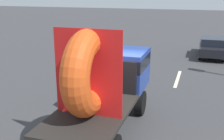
{
  "coord_description": "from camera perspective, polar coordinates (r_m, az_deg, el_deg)",
  "views": [
    {
      "loc": [
        2.94,
        -8.18,
        4.4
      ],
      "look_at": [
        0.16,
        0.4,
        1.81
      ],
      "focal_mm": 44.74,
      "sensor_mm": 36.0,
      "label": 1
    }
  ],
  "objects": [
    {
      "name": "lane_dash_right_far",
      "position": [
        14.76,
        13.28,
        -1.73
      ],
      "size": [
        0.16,
        2.92,
        0.01
      ],
      "primitive_type": "cube",
      "rotation": [
        0.0,
        0.0,
        1.57
      ],
      "color": "beige",
      "rests_on": "ground_plane"
    },
    {
      "name": "ground_plane",
      "position": [
        9.74,
        -1.65,
        -10.82
      ],
      "size": [
        120.0,
        120.0,
        0.0
      ],
      "primitive_type": "plane",
      "color": "#38383A"
    },
    {
      "name": "lane_dash_left_far",
      "position": [
        15.22,
        -0.28,
        -0.75
      ],
      "size": [
        0.16,
        2.05,
        0.01
      ],
      "primitive_type": "cube",
      "rotation": [
        0.0,
        0.0,
        1.57
      ],
      "color": "beige",
      "rests_on": "ground_plane"
    },
    {
      "name": "flatbed_truck",
      "position": [
        8.9,
        -1.12,
        -1.71
      ],
      "size": [
        2.02,
        5.29,
        3.47
      ],
      "color": "black",
      "rests_on": "ground_plane"
    },
    {
      "name": "distant_sedan",
      "position": [
        20.22,
        19.95,
        4.59
      ],
      "size": [
        1.76,
        4.11,
        1.34
      ],
      "color": "black",
      "rests_on": "ground_plane"
    }
  ]
}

